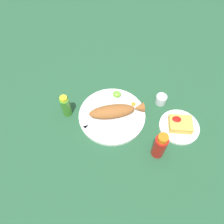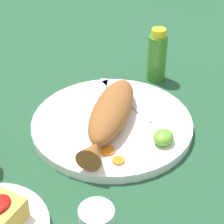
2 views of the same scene
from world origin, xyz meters
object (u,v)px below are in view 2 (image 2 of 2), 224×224
fork_far (123,97)px  main_plate (112,124)px  salt_cup (97,223)px  fork_near (100,98)px  fried_fish (110,114)px  hot_sauce_bottle_green (156,56)px

fork_far → main_plate: bearing=133.0°
main_plate → salt_cup: bearing=-156.4°
fork_near → fork_far: size_ratio=1.06×
fork_near → salt_cup: salt_cup is taller
fried_fish → salt_cup: size_ratio=5.06×
main_plate → fried_fish: (-0.01, -0.00, 0.03)m
hot_sauce_bottle_green → salt_cup: bearing=-167.0°
hot_sauce_bottle_green → main_plate: bearing=-179.6°
fried_fish → fork_near: bearing=27.8°
main_plate → fried_fish: size_ratio=1.19×
main_plate → fork_near: fork_near is taller
fork_near → salt_cup: size_ratio=3.27×
main_plate → fork_near: size_ratio=1.85×
fork_near → hot_sauce_bottle_green: (0.16, -0.06, 0.04)m
fork_near → hot_sauce_bottle_green: 0.18m
hot_sauce_bottle_green → salt_cup: hot_sauce_bottle_green is taller
fried_fish → main_plate: bearing=-0.0°
fork_far → hot_sauce_bottle_green: 0.14m
hot_sauce_bottle_green → fried_fish: bearing=-178.7°
fork_far → hot_sauce_bottle_green: (0.14, -0.02, 0.04)m
main_plate → fried_fish: bearing=-166.2°
fork_far → hot_sauce_bottle_green: bearing=-66.0°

